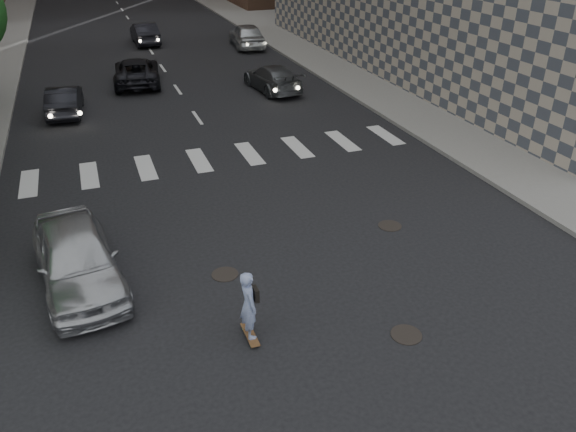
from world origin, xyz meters
name	(u,v)px	position (x,y,z in m)	size (l,w,h in m)	color
ground	(314,284)	(0.00, 0.00, 0.00)	(160.00, 160.00, 0.00)	black
sidewalk_right	(406,62)	(14.50, 20.00, 0.07)	(13.00, 80.00, 0.15)	gray
manhole_a	(406,335)	(1.20, -2.50, 0.01)	(0.70, 0.70, 0.02)	black
manhole_b	(225,274)	(-2.00, 1.20, 0.01)	(0.70, 0.70, 0.02)	black
manhole_c	(390,226)	(3.30, 2.00, 0.01)	(0.70, 0.70, 0.02)	black
skateboarder	(249,305)	(-2.08, -1.37, 0.90)	(0.42, 0.86, 1.71)	brown
silver_sedan	(77,259)	(-5.50, 2.00, 0.79)	(1.86, 4.61, 1.57)	#B7B9BE
traffic_car_a	(64,100)	(-5.61, 16.64, 0.66)	(1.40, 4.01, 1.32)	black
traffic_car_b	(272,78)	(4.70, 17.10, 0.66)	(1.86, 4.58, 1.33)	#53575B
traffic_car_c	(137,71)	(-1.84, 20.81, 0.70)	(2.33, 5.05, 1.40)	black
traffic_car_d	(247,35)	(6.50, 28.00, 0.82)	(1.94, 4.83, 1.65)	silver
traffic_car_e	(145,33)	(0.00, 31.61, 0.74)	(1.56, 4.47, 1.47)	black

